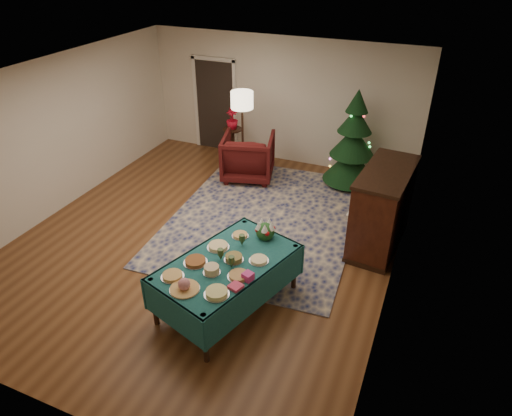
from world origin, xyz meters
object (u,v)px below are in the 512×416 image
at_px(buffet_table, 227,271).
at_px(floor_lamp, 242,106).
at_px(potted_plant, 232,123).
at_px(christmas_tree, 353,143).
at_px(armchair, 248,155).
at_px(piano, 382,209).
at_px(side_table, 233,145).
at_px(gift_box, 248,276).

xyz_separation_m(buffet_table, floor_lamp, (-1.43, 3.67, 0.94)).
xyz_separation_m(potted_plant, christmas_tree, (2.68, -0.10, -0.00)).
height_order(armchair, floor_lamp, floor_lamp).
distance_m(armchair, floor_lamp, 1.03).
bearing_deg(piano, side_table, 150.57).
distance_m(gift_box, armchair, 4.26).
bearing_deg(piano, gift_box, -116.01).
height_order(buffet_table, armchair, armchair).
bearing_deg(buffet_table, armchair, 109.63).
bearing_deg(armchair, side_table, -59.95).
bearing_deg(floor_lamp, side_table, 129.89).
relative_size(gift_box, christmas_tree, 0.06).
relative_size(christmas_tree, piano, 1.21).
bearing_deg(armchair, piano, 139.39).
relative_size(floor_lamp, potted_plant, 3.96).
xyz_separation_m(buffet_table, christmas_tree, (0.71, 4.22, 0.28)).
bearing_deg(piano, christmas_tree, 115.37).
distance_m(side_table, christmas_tree, 2.73).
relative_size(buffet_table, side_table, 2.87).
distance_m(gift_box, potted_plant, 5.12).
bearing_deg(floor_lamp, buffet_table, -68.75).
height_order(buffet_table, gift_box, gift_box).
bearing_deg(christmas_tree, floor_lamp, -165.66).
distance_m(potted_plant, piano, 4.13).
distance_m(armchair, potted_plant, 0.99).
xyz_separation_m(side_table, potted_plant, (0.00, 0.00, 0.52)).
xyz_separation_m(floor_lamp, potted_plant, (-0.54, 0.64, -0.66)).
height_order(floor_lamp, side_table, floor_lamp).
xyz_separation_m(floor_lamp, christmas_tree, (2.14, 0.55, -0.66)).
relative_size(buffet_table, gift_box, 18.14).
xyz_separation_m(buffet_table, piano, (1.63, 2.29, 0.06)).
bearing_deg(potted_plant, christmas_tree, -2.05).
relative_size(armchair, potted_plant, 2.27).
bearing_deg(gift_box, floor_lamp, 115.17).
bearing_deg(side_table, gift_box, -62.45).
height_order(gift_box, piano, piano).
bearing_deg(buffet_table, piano, 54.57).
distance_m(armchair, piano, 3.25).
xyz_separation_m(side_table, christmas_tree, (2.68, -0.10, 0.52)).
relative_size(floor_lamp, side_table, 2.40).
height_order(potted_plant, christmas_tree, christmas_tree).
height_order(gift_box, floor_lamp, floor_lamp).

